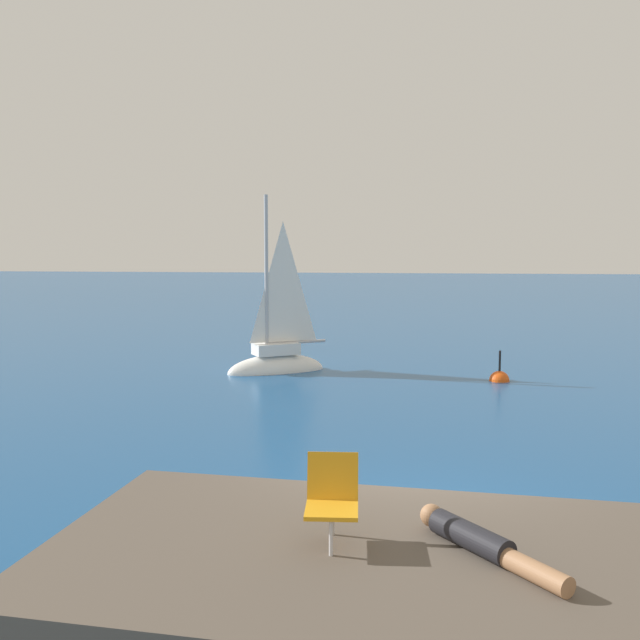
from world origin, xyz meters
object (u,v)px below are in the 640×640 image
Objects in this scene: sailboat_near at (277,361)px; person_sunbather at (481,542)px; beach_chair at (332,495)px; marker_buoy at (499,381)px.

person_sunbather is (4.40, -14.90, 0.88)m from sailboat_near.
sailboat_near is at bearing 158.75° from person_sunbather.
marker_buoy is at bearing 163.16° from beach_chair.
marker_buoy is at bearing 142.99° from sailboat_near.
person_sunbather is 14.30m from marker_buoy.
sailboat_near is 6.45m from marker_buoy.
beach_chair reaches higher than person_sunbather.
sailboat_near reaches higher than beach_chair.
beach_chair is 0.71× the size of marker_buoy.
person_sunbather is at bearing 76.55° from sailboat_near.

